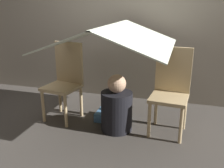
{
  "coord_description": "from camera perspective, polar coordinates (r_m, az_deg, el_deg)",
  "views": [
    {
      "loc": [
        0.73,
        -2.45,
        1.35
      ],
      "look_at": [
        0.0,
        0.05,
        0.5
      ],
      "focal_mm": 40.0,
      "sensor_mm": 36.0,
      "label": 1
    }
  ],
  "objects": [
    {
      "name": "wall_back",
      "position": [
        3.55,
        4.58,
        16.31
      ],
      "size": [
        7.0,
        0.05,
        2.5
      ],
      "color": "gray",
      "rests_on": "ground_plane"
    },
    {
      "name": "person_front",
      "position": [
        2.74,
        1.07,
        -5.45
      ],
      "size": [
        0.34,
        0.34,
        0.64
      ],
      "color": "black",
      "rests_on": "ground_plane"
    },
    {
      "name": "chair_left",
      "position": [
        3.03,
        -10.69,
        1.14
      ],
      "size": [
        0.44,
        0.44,
        0.92
      ],
      "rotation": [
        0.0,
        0.0,
        -0.17
      ],
      "color": "#D1B27F",
      "rests_on": "ground_plane"
    },
    {
      "name": "sheet_canopy",
      "position": [
        2.63,
        0.0,
        11.03
      ],
      "size": [
        1.25,
        1.33,
        0.24
      ],
      "color": "silver"
    },
    {
      "name": "ground_plane",
      "position": [
        2.89,
        -0.3,
        -9.86
      ],
      "size": [
        8.8,
        8.8,
        0.0
      ],
      "primitive_type": "plane",
      "color": "#47423D"
    },
    {
      "name": "floor_cushion",
      "position": [
        3.06,
        -0.21,
        -7.21
      ],
      "size": [
        0.35,
        0.28,
        0.1
      ],
      "color": "#4C7FB2",
      "rests_on": "ground_plane"
    },
    {
      "name": "chair_right",
      "position": [
        2.72,
        13.26,
        -1.0
      ],
      "size": [
        0.41,
        0.41,
        0.92
      ],
      "rotation": [
        0.0,
        0.0,
        -0.1
      ],
      "color": "#D1B27F",
      "rests_on": "ground_plane"
    }
  ]
}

